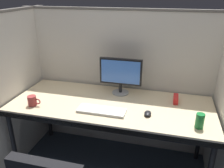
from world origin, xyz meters
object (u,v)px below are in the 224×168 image
object	(u,v)px
computer_mouse	(148,113)
red_stapler	(176,99)
desk	(110,109)
monitor_center	(121,74)
keyboard_main	(102,111)
soda_can	(200,121)
coffee_mug	(32,101)

from	to	relation	value
computer_mouse	red_stapler	bearing A→B (deg)	54.86
desk	monitor_center	xyz separation A→B (m)	(0.04, 0.26, 0.27)
keyboard_main	red_stapler	size ratio (longest dim) A/B	2.87
red_stapler	soda_can	world-z (taller)	soda_can
computer_mouse	red_stapler	size ratio (longest dim) A/B	0.64
coffee_mug	red_stapler	world-z (taller)	coffee_mug
computer_mouse	coffee_mug	distance (m)	1.06
computer_mouse	soda_can	bearing A→B (deg)	-12.40
monitor_center	red_stapler	distance (m)	0.59
desk	soda_can	bearing A→B (deg)	-15.15
coffee_mug	keyboard_main	bearing A→B (deg)	4.20
computer_mouse	coffee_mug	xyz separation A→B (m)	(-1.06, -0.09, 0.03)
monitor_center	coffee_mug	size ratio (longest dim) A/B	3.41
keyboard_main	coffee_mug	bearing A→B (deg)	-175.80
monitor_center	soda_can	world-z (taller)	monitor_center
computer_mouse	coffee_mug	size ratio (longest dim) A/B	0.76
keyboard_main	computer_mouse	world-z (taller)	computer_mouse
red_stapler	soda_can	bearing A→B (deg)	-66.81
keyboard_main	computer_mouse	distance (m)	0.40
computer_mouse	red_stapler	xyz separation A→B (m)	(0.23, 0.33, 0.01)
monitor_center	keyboard_main	world-z (taller)	monitor_center
monitor_center	computer_mouse	world-z (taller)	monitor_center
computer_mouse	coffee_mug	bearing A→B (deg)	-175.23
monitor_center	red_stapler	world-z (taller)	monitor_center
desk	coffee_mug	distance (m)	0.73
computer_mouse	coffee_mug	world-z (taller)	coffee_mug
desk	red_stapler	world-z (taller)	red_stapler
keyboard_main	soda_can	distance (m)	0.81
soda_can	computer_mouse	bearing A→B (deg)	167.60
monitor_center	coffee_mug	bearing A→B (deg)	-147.26
desk	computer_mouse	bearing A→B (deg)	-18.15
monitor_center	keyboard_main	distance (m)	0.47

